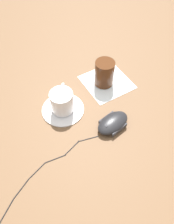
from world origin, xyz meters
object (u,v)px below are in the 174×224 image
drinking_glass (104,73)px  computer_mouse (113,123)px  saucer (63,109)px  coffee_cup (62,101)px

drinking_glass → computer_mouse: bearing=44.2°
saucer → drinking_glass: size_ratio=1.48×
computer_mouse → saucer: bearing=-73.3°
coffee_cup → drinking_glass: drinking_glass is taller
computer_mouse → drinking_glass: 0.19m
computer_mouse → drinking_glass: (-0.13, -0.13, 0.03)m
saucer → computer_mouse: bearing=106.7°
computer_mouse → coffee_cup: bearing=-74.0°
saucer → computer_mouse: (-0.05, 0.16, 0.01)m
saucer → drinking_glass: bearing=169.3°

